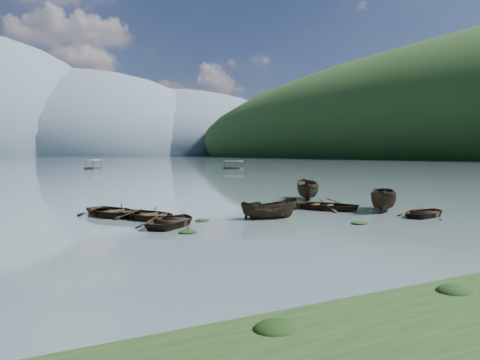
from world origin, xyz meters
name	(u,v)px	position (x,y,z in m)	size (l,w,h in m)	color
ground_plane	(340,225)	(0.00, 0.00, 0.00)	(2400.00, 2400.00, 0.00)	#4F6063
haze_mtn_c	(83,156)	(140.00, 900.00, 0.00)	(520.00, 520.00, 260.00)	#475666
haze_mtn_d	(173,155)	(320.00, 900.00, 0.00)	(520.00, 520.00, 220.00)	#475666
rowboat_0	(149,219)	(-8.85, 7.56, 0.00)	(3.32, 4.65, 0.96)	black
rowboat_1	(173,225)	(-8.39, 4.52, 0.00)	(3.28, 4.59, 0.95)	black
rowboat_2	(270,219)	(-2.06, 4.25, 0.00)	(1.43, 3.80, 1.47)	black
rowboat_3	(324,209)	(4.05, 6.50, 0.00)	(3.48, 4.87, 1.01)	black
rowboat_4	(426,216)	(7.66, 0.42, 0.00)	(2.97, 4.16, 0.86)	black
rowboat_5	(384,211)	(7.21, 3.71, 0.00)	(1.81, 4.82, 1.86)	black
rowboat_6	(113,216)	(-10.48, 10.10, 0.00)	(3.51, 4.91, 1.02)	black
rowboat_7	(286,209)	(1.71, 7.96, 0.00)	(3.00, 4.19, 0.87)	black
rowboat_8	(307,199)	(7.48, 13.22, 0.00)	(1.89, 5.02, 1.94)	black
weed_clump_0	(188,233)	(-8.59, 1.76, 0.00)	(1.00, 0.82, 0.22)	black
weed_clump_1	(202,221)	(-6.21, 5.31, 0.00)	(0.91, 0.73, 0.20)	black
weed_clump_2	(360,224)	(1.38, -0.13, 0.00)	(1.06, 0.85, 0.23)	black
weed_clump_3	(323,209)	(4.00, 6.54, 0.00)	(0.88, 0.74, 0.20)	black
weed_clump_4	(336,210)	(4.64, 5.82, 0.00)	(1.28, 1.01, 0.26)	black
weed_clump_5	(118,216)	(-10.08, 10.28, 0.00)	(1.18, 0.95, 0.25)	black
weed_clump_6	(282,212)	(0.57, 6.82, 0.00)	(0.90, 0.75, 0.19)	black
weed_clump_7	(314,203)	(6.25, 10.55, 0.00)	(1.23, 0.99, 0.27)	black
pontoon_centre	(93,169)	(7.39, 109.75, 0.00)	(2.48, 5.96, 2.28)	black
pontoon_right	(233,169)	(40.65, 91.19, 0.00)	(2.17, 5.22, 2.00)	black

